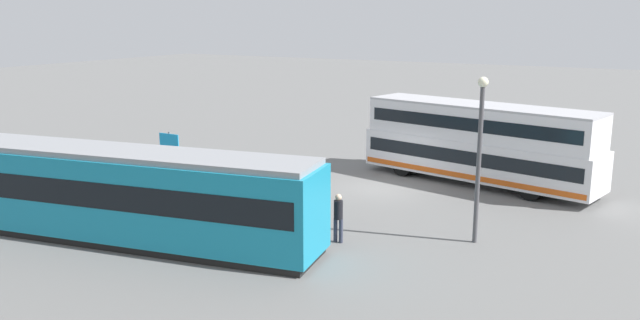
% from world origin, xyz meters
% --- Properties ---
extents(ground_plane, '(160.00, 160.00, 0.00)m').
position_xyz_m(ground_plane, '(0.00, 0.00, 0.00)').
color(ground_plane, slate).
extents(double_decker_bus, '(11.67, 4.97, 3.80)m').
position_xyz_m(double_decker_bus, '(-3.63, -3.03, 1.95)').
color(double_decker_bus, white).
rests_on(double_decker_bus, ground).
extents(tram_yellow, '(14.84, 4.92, 3.29)m').
position_xyz_m(tram_yellow, '(5.15, 10.94, 1.71)').
color(tram_yellow, teal).
rests_on(tram_yellow, ground).
extents(pedestrian_near_railing, '(0.36, 0.36, 1.70)m').
position_xyz_m(pedestrian_near_railing, '(3.57, 6.12, 0.98)').
color(pedestrian_near_railing, black).
rests_on(pedestrian_near_railing, ground).
extents(pedestrian_crossing, '(0.36, 0.33, 1.76)m').
position_xyz_m(pedestrian_crossing, '(-1.63, 7.49, 1.02)').
color(pedestrian_crossing, '#33384C').
rests_on(pedestrian_crossing, ground).
extents(pedestrian_railing, '(8.95, 0.29, 1.08)m').
position_xyz_m(pedestrian_railing, '(5.47, 4.17, 0.75)').
color(pedestrian_railing, gray).
rests_on(pedestrian_railing, ground).
extents(info_sign, '(1.19, 0.13, 2.35)m').
position_xyz_m(info_sign, '(9.76, 3.39, 1.64)').
color(info_sign, slate).
rests_on(info_sign, ground).
extents(street_lamp, '(0.36, 0.36, 5.83)m').
position_xyz_m(street_lamp, '(-5.85, 5.15, 3.47)').
color(street_lamp, '#4C4C51').
rests_on(street_lamp, ground).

